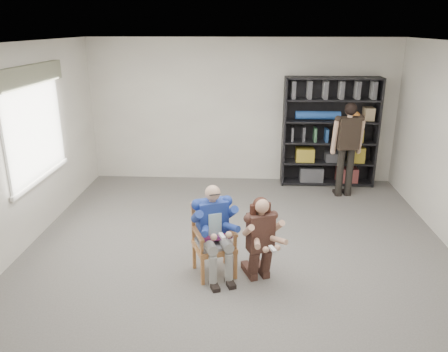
# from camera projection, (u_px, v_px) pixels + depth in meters

# --- Properties ---
(room_shell) EXTENTS (6.00, 7.00, 2.80)m
(room_shell) POSITION_uv_depth(u_px,v_px,m) (238.00, 165.00, 5.28)
(room_shell) COLOR beige
(room_shell) RESTS_ON ground
(floor) EXTENTS (6.00, 7.00, 0.01)m
(floor) POSITION_uv_depth(u_px,v_px,m) (237.00, 266.00, 5.74)
(floor) COLOR #5E5A56
(floor) RESTS_ON ground
(window_left) EXTENTS (0.16, 2.00, 1.75)m
(window_left) POSITION_uv_depth(u_px,v_px,m) (36.00, 126.00, 6.30)
(window_left) COLOR white
(window_left) RESTS_ON room_shell
(armchair) EXTENTS (0.68, 0.67, 0.92)m
(armchair) POSITION_uv_depth(u_px,v_px,m) (214.00, 241.00, 5.44)
(armchair) COLOR #94592C
(armchair) RESTS_ON floor
(seated_man) EXTENTS (0.74, 0.85, 1.19)m
(seated_man) POSITION_uv_depth(u_px,v_px,m) (214.00, 231.00, 5.39)
(seated_man) COLOR navy
(seated_man) RESTS_ON floor
(kneeling_woman) EXTENTS (0.69, 0.85, 1.09)m
(kneeling_woman) POSITION_uv_depth(u_px,v_px,m) (261.00, 240.00, 5.27)
(kneeling_woman) COLOR #361E19
(kneeling_woman) RESTS_ON floor
(bookshelf) EXTENTS (1.80, 0.38, 2.10)m
(bookshelf) POSITION_uv_depth(u_px,v_px,m) (330.00, 132.00, 8.41)
(bookshelf) COLOR black
(bookshelf) RESTS_ON floor
(standing_man) EXTENTS (0.57, 0.37, 1.73)m
(standing_man) POSITION_uv_depth(u_px,v_px,m) (347.00, 151.00, 7.86)
(standing_man) COLOR black
(standing_man) RESTS_ON floor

